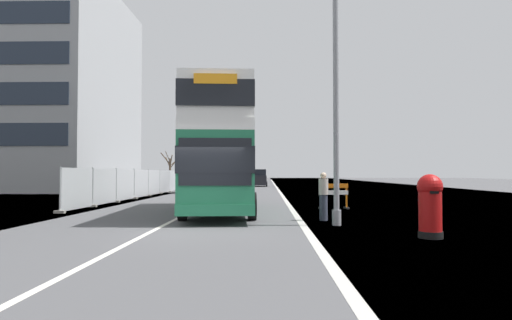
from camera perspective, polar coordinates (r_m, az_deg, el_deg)
The scene contains 13 objects.
ground at distance 12.88m, azimuth -4.48°, elevation -9.46°, with size 140.00×280.00×0.10m.
double_decker_bus at distance 18.97m, azimuth -4.67°, elevation 1.22°, with size 3.31×10.84×5.00m.
lamppost_foreground at distance 14.54m, azimuth 10.40°, elevation 7.95°, with size 0.29×0.70×8.72m.
red_pillar_postbox at distance 12.27m, azimuth 21.79°, elevation -5.23°, with size 0.65×0.65×1.66m.
roadworks_barrier at distance 20.90m, azimuth 10.12°, elevation -4.31°, with size 1.46×0.70×1.19m.
construction_site_fence at distance 32.88m, azimuth -13.92°, elevation -2.96°, with size 0.44×27.40×1.97m.
car_oncoming_near at distance 37.81m, azimuth -7.90°, elevation -2.72°, with size 2.00×4.22×2.18m.
car_receding_mid at distance 46.18m, azimuth -7.01°, elevation -2.53°, with size 1.92×4.10×2.19m.
car_receding_far at distance 55.54m, azimuth 0.51°, elevation -2.42°, with size 1.93×4.56×2.16m.
bare_tree_far_verge_near at distance 40.84m, azimuth -25.40°, elevation -0.95°, with size 2.12×2.61×4.16m.
bare_tree_far_verge_mid at distance 62.33m, azimuth -11.18°, elevation -1.00°, with size 2.96×2.55×4.71m.
pedestrian_at_kerb at distance 15.78m, azimuth 8.81°, elevation -4.71°, with size 0.34×0.34×1.71m.
backdrop_office_block at distance 52.18m, azimuth -30.49°, elevation 7.66°, with size 24.04×18.00×19.95m.
Camera 1 is at (1.93, -12.61, 1.69)m, focal length 30.61 mm.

